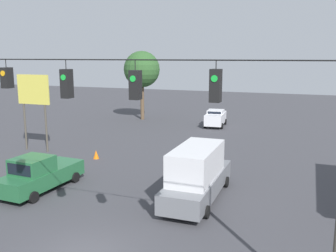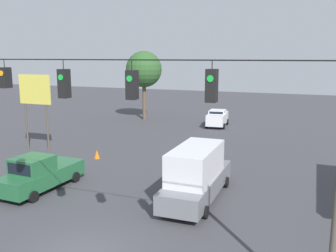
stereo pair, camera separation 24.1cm
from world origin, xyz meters
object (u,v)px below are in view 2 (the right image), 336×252
at_px(traffic_cone_nearest, 9,193).
at_px(traffic_cone_third, 70,165).
at_px(traffic_cone_second, 45,176).
at_px(tree_horizon_left, 144,70).
at_px(sedan_white_withflow_deep, 217,118).
at_px(box_truck_grey_crossing_near, 197,174).
at_px(overhead_signal_span, 67,121).
at_px(pickup_truck_green_parked_shoulder, 40,174).
at_px(roadside_billboard, 35,97).
at_px(traffic_cone_fourth, 97,154).

height_order(traffic_cone_nearest, traffic_cone_third, same).
distance_m(traffic_cone_second, tree_horizon_left, 24.64).
height_order(sedan_white_withflow_deep, traffic_cone_nearest, sedan_white_withflow_deep).
relative_size(sedan_white_withflow_deep, box_truck_grey_crossing_near, 0.62).
height_order(overhead_signal_span, traffic_cone_nearest, overhead_signal_span).
distance_m(traffic_cone_third, tree_horizon_left, 22.04).
bearing_deg(tree_horizon_left, pickup_truck_green_parked_shoulder, 101.09).
relative_size(sedan_white_withflow_deep, roadside_billboard, 0.71).
height_order(sedan_white_withflow_deep, traffic_cone_third, sedan_white_withflow_deep).
xyz_separation_m(traffic_cone_second, roadside_billboard, (5.84, -6.25, 4.16)).
bearing_deg(traffic_cone_third, pickup_truck_green_parked_shoulder, 101.98).
bearing_deg(traffic_cone_second, roadside_billboard, -46.92).
distance_m(traffic_cone_nearest, traffic_cone_second, 3.07).
xyz_separation_m(traffic_cone_fourth, roadside_billboard, (5.95, -0.43, 4.16)).
xyz_separation_m(overhead_signal_span, traffic_cone_second, (7.16, -7.08, -5.14)).
distance_m(pickup_truck_green_parked_shoulder, traffic_cone_third, 4.14).
bearing_deg(box_truck_grey_crossing_near, pickup_truck_green_parked_shoulder, 11.99).
xyz_separation_m(box_truck_grey_crossing_near, traffic_cone_third, (9.83, -2.10, -1.14)).
bearing_deg(traffic_cone_nearest, pickup_truck_green_parked_shoulder, -110.65).
distance_m(pickup_truck_green_parked_shoulder, traffic_cone_second, 1.61).
xyz_separation_m(pickup_truck_green_parked_shoulder, traffic_cone_second, (0.70, -1.30, -0.64)).
height_order(traffic_cone_second, roadside_billboard, roadside_billboard).
distance_m(sedan_white_withflow_deep, roadside_billboard, 19.87).
bearing_deg(traffic_cone_second, traffic_cone_nearest, 90.62).
bearing_deg(sedan_white_withflow_deep, traffic_cone_nearest, 77.99).
bearing_deg(tree_horizon_left, overhead_signal_span, 110.29).
xyz_separation_m(sedan_white_withflow_deep, pickup_truck_green_parked_shoulder, (4.72, 23.54, 0.01)).
bearing_deg(traffic_cone_fourth, sedan_white_withflow_deep, -107.94).
bearing_deg(traffic_cone_nearest, traffic_cone_second, -89.38).
bearing_deg(sedan_white_withflow_deep, traffic_cone_fourth, 72.06).
xyz_separation_m(overhead_signal_span, box_truck_grey_crossing_near, (-2.53, -7.69, -4.00)).
bearing_deg(tree_horizon_left, box_truck_grey_crossing_near, 121.11).
height_order(overhead_signal_span, box_truck_grey_crossing_near, overhead_signal_span).
xyz_separation_m(overhead_signal_span, tree_horizon_left, (11.34, -30.66, 0.64)).
height_order(box_truck_grey_crossing_near, traffic_cone_third, box_truck_grey_crossing_near).
bearing_deg(traffic_cone_fourth, traffic_cone_third, 85.40).
relative_size(pickup_truck_green_parked_shoulder, traffic_cone_second, 8.43).
relative_size(overhead_signal_span, tree_horizon_left, 2.18).
distance_m(overhead_signal_span, box_truck_grey_crossing_near, 9.03).
xyz_separation_m(box_truck_grey_crossing_near, traffic_cone_nearest, (9.65, 3.68, -1.14)).
distance_m(sedan_white_withflow_deep, traffic_cone_nearest, 25.88).
bearing_deg(traffic_cone_nearest, traffic_cone_third, -88.19).
xyz_separation_m(box_truck_grey_crossing_near, tree_horizon_left, (13.86, -22.98, 4.64)).
bearing_deg(overhead_signal_span, traffic_cone_nearest, -29.37).
relative_size(pickup_truck_green_parked_shoulder, traffic_cone_nearest, 8.43).
relative_size(box_truck_grey_crossing_near, traffic_cone_nearest, 10.80).
distance_m(traffic_cone_third, roadside_billboard, 7.90).
xyz_separation_m(traffic_cone_nearest, roadside_billboard, (5.88, -9.32, 4.16)).
bearing_deg(sedan_white_withflow_deep, box_truck_grey_crossing_near, 101.16).
bearing_deg(pickup_truck_green_parked_shoulder, traffic_cone_third, -78.02).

